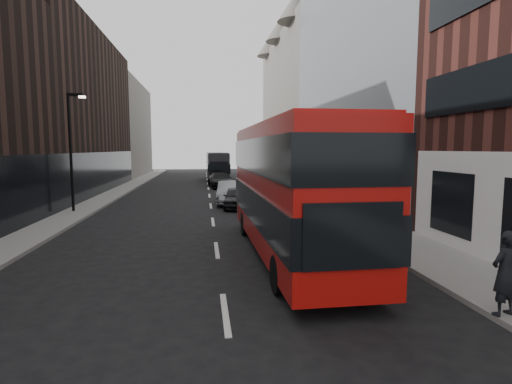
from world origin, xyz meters
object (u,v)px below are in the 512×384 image
object	(u,v)px
car_a	(236,198)
pedestrian	(505,273)
car_b	(230,193)
car_c	(220,180)
street_lamp	(72,144)
grey_bus	(217,166)
red_bus	(290,184)

from	to	relation	value
car_a	pedestrian	xyz separation A→B (m)	(4.55, -18.12, 0.43)
car_b	car_c	bearing A→B (deg)	96.65
street_lamp	pedestrian	size ratio (longest dim) A/B	3.60
grey_bus	car_a	distance (m)	23.06
grey_bus	pedestrian	bearing A→B (deg)	-83.54
car_a	grey_bus	bearing A→B (deg)	95.90
street_lamp	pedestrian	xyz separation A→B (m)	(14.42, -17.25, -3.06)
grey_bus	red_bus	bearing A→B (deg)	-88.15
car_a	car_b	size ratio (longest dim) A/B	0.85
car_a	car_c	distance (m)	13.91
car_b	car_c	world-z (taller)	car_b
street_lamp	car_c	distance (m)	17.86
street_lamp	pedestrian	bearing A→B (deg)	-50.10
grey_bus	car_b	world-z (taller)	grey_bus
street_lamp	pedestrian	world-z (taller)	street_lamp
car_c	pedestrian	distance (m)	32.42
car_b	car_c	xyz separation A→B (m)	(-0.19, 11.75, -0.03)
street_lamp	car_a	distance (m)	10.51
red_bus	car_b	bearing A→B (deg)	93.95
pedestrian	car_a	bearing A→B (deg)	-91.24
red_bus	grey_bus	xyz separation A→B (m)	(-1.41, 35.05, -0.81)
car_a	red_bus	bearing A→B (deg)	-80.61
car_b	pedestrian	xyz separation A→B (m)	(4.81, -20.28, 0.33)
street_lamp	car_c	size ratio (longest dim) A/B	1.34
red_bus	car_b	xyz separation A→B (m)	(-1.22, 14.17, -1.85)
car_a	car_b	world-z (taller)	car_b
red_bus	car_b	size ratio (longest dim) A/B	2.46
car_a	pedestrian	distance (m)	18.69
car_b	pedestrian	world-z (taller)	pedestrian
red_bus	car_b	world-z (taller)	red_bus
pedestrian	street_lamp	bearing A→B (deg)	-65.43
car_c	pedestrian	bearing A→B (deg)	-87.07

